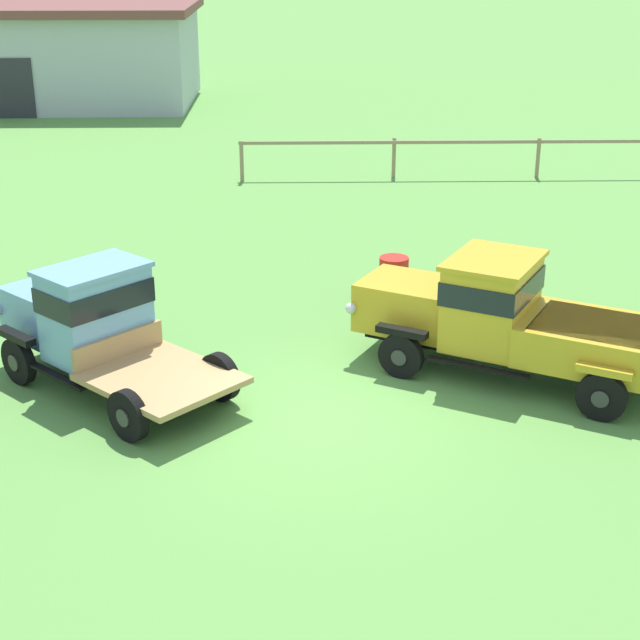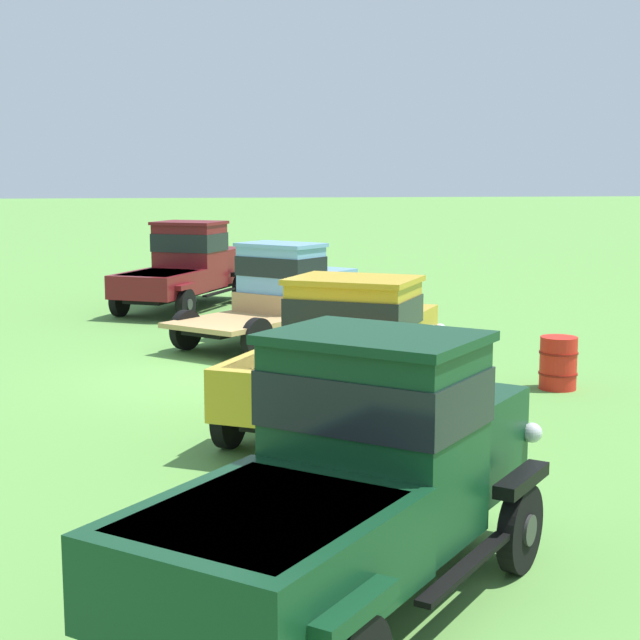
# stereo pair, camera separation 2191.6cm
# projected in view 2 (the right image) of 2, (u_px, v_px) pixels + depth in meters

# --- Properties ---
(ground_plane) EXTENTS (240.00, 240.00, 0.00)m
(ground_plane) POSITION_uv_depth(u_px,v_px,m) (224.00, 377.00, 17.25)
(ground_plane) COLOR #5B9342
(vintage_truck_foreground_near) EXTENTS (5.47, 3.85, 2.28)m
(vintage_truck_foreground_near) POSITION_uv_depth(u_px,v_px,m) (188.00, 266.00, 25.92)
(vintage_truck_foreground_near) COLOR black
(vintage_truck_foreground_near) RESTS_ON ground
(vintage_truck_second_in_line) EXTENTS (4.65, 4.54, 2.09)m
(vintage_truck_second_in_line) POSITION_uv_depth(u_px,v_px,m) (286.00, 290.00, 20.96)
(vintage_truck_second_in_line) COLOR black
(vintage_truck_second_in_line) RESTS_ON ground
(vintage_truck_midrow_center) EXTENTS (5.54, 4.11, 2.07)m
(vintage_truck_midrow_center) POSITION_uv_depth(u_px,v_px,m) (347.00, 349.00, 14.12)
(vintage_truck_midrow_center) COLOR black
(vintage_truck_midrow_center) RESTS_ON ground
(vintage_truck_far_side) EXTENTS (4.73, 4.30, 2.27)m
(vintage_truck_far_side) POSITION_uv_depth(u_px,v_px,m) (359.00, 473.00, 8.06)
(vintage_truck_far_side) COLOR black
(vintage_truck_far_side) RESTS_ON ground
(oil_drum_near_fence) EXTENTS (0.64, 0.64, 0.88)m
(oil_drum_near_fence) POSITION_uv_depth(u_px,v_px,m) (558.00, 363.00, 16.26)
(oil_drum_near_fence) COLOR red
(oil_drum_near_fence) RESTS_ON ground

